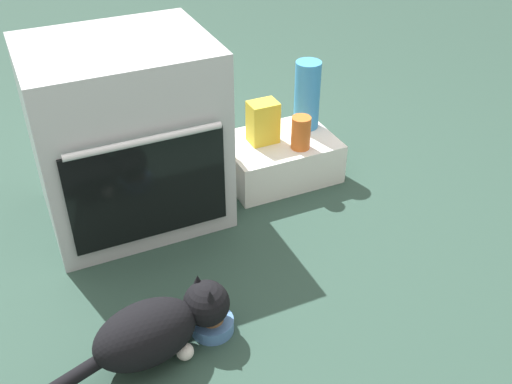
% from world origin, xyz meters
% --- Properties ---
extents(ground, '(8.00, 8.00, 0.00)m').
position_xyz_m(ground, '(0.00, 0.00, 0.00)').
color(ground, '#284238').
extents(oven, '(0.66, 0.58, 0.71)m').
position_xyz_m(oven, '(-0.03, 0.43, 0.35)').
color(oven, '#B7BABF').
rests_on(oven, ground).
extents(pantry_cabinet, '(0.47, 0.34, 0.18)m').
position_xyz_m(pantry_cabinet, '(0.61, 0.43, 0.09)').
color(pantry_cabinet, white).
rests_on(pantry_cabinet, ground).
extents(food_bowl, '(0.14, 0.14, 0.08)m').
position_xyz_m(food_bowl, '(0.02, -0.30, 0.03)').
color(food_bowl, '#4C7AB7').
rests_on(food_bowl, ground).
extents(cat, '(0.67, 0.24, 0.21)m').
position_xyz_m(cat, '(-0.17, -0.32, 0.11)').
color(cat, black).
rests_on(cat, ground).
extents(sauce_jar, '(0.08, 0.08, 0.14)m').
position_xyz_m(sauce_jar, '(0.66, 0.33, 0.25)').
color(sauce_jar, '#D16023').
rests_on(sauce_jar, pantry_cabinet).
extents(snack_bag, '(0.12, 0.09, 0.18)m').
position_xyz_m(snack_bag, '(0.54, 0.45, 0.27)').
color(snack_bag, yellow).
rests_on(snack_bag, pantry_cabinet).
extents(water_bottle, '(0.11, 0.11, 0.30)m').
position_xyz_m(water_bottle, '(0.77, 0.49, 0.33)').
color(water_bottle, '#388CD1').
rests_on(water_bottle, pantry_cabinet).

